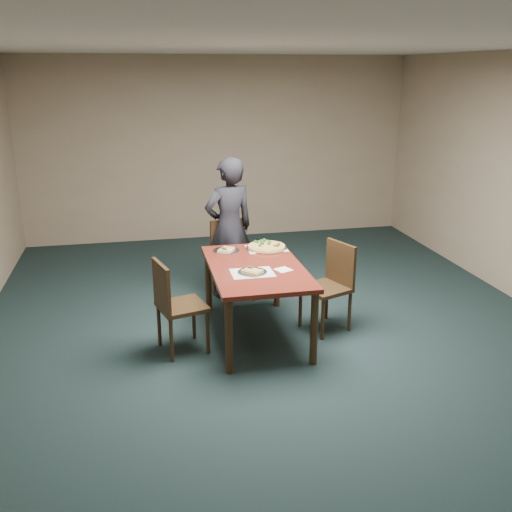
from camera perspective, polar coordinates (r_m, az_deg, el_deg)
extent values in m
plane|color=black|center=(5.65, 2.60, -9.05)|extent=(8.00, 8.00, 0.00)
plane|color=tan|center=(9.03, -3.77, 10.59)|extent=(6.00, 0.00, 6.00)
plane|color=white|center=(5.03, 3.08, 20.62)|extent=(8.00, 8.00, 0.00)
cube|color=#531710|center=(5.60, 0.00, -1.19)|extent=(0.90, 1.50, 0.04)
cylinder|color=black|center=(5.05, -2.72, -8.06)|extent=(0.07, 0.07, 0.70)
cylinder|color=black|center=(6.30, -4.79, -2.62)|extent=(0.07, 0.07, 0.70)
cylinder|color=black|center=(5.22, 5.83, -7.24)|extent=(0.07, 0.07, 0.70)
cylinder|color=black|center=(6.44, 2.11, -2.11)|extent=(0.07, 0.07, 0.70)
cube|color=black|center=(6.65, -2.27, -0.56)|extent=(0.49, 0.49, 0.04)
cylinder|color=black|center=(6.51, -3.15, -3.19)|extent=(0.04, 0.04, 0.43)
cylinder|color=black|center=(6.83, -4.20, -2.18)|extent=(0.04, 0.04, 0.43)
cylinder|color=black|center=(6.63, -0.23, -2.75)|extent=(0.04, 0.04, 0.43)
cylinder|color=black|center=(6.95, -1.40, -1.77)|extent=(0.04, 0.04, 0.43)
cube|color=black|center=(6.75, -2.88, 1.84)|extent=(0.42, 0.12, 0.44)
cube|color=black|center=(5.45, -7.40, -5.02)|extent=(0.51, 0.51, 0.04)
cylinder|color=black|center=(5.45, -4.85, -7.64)|extent=(0.04, 0.04, 0.43)
cylinder|color=black|center=(5.34, -8.46, -8.35)|extent=(0.04, 0.04, 0.43)
cylinder|color=black|center=(5.76, -6.23, -6.23)|extent=(0.04, 0.04, 0.43)
cylinder|color=black|center=(5.65, -9.66, -6.87)|extent=(0.04, 0.04, 0.43)
cube|color=black|center=(5.31, -9.43, -2.98)|extent=(0.14, 0.41, 0.44)
cube|color=black|center=(5.88, 6.97, -3.24)|extent=(0.55, 0.55, 0.04)
cylinder|color=black|center=(5.99, 4.45, -5.18)|extent=(0.04, 0.04, 0.43)
cylinder|color=black|center=(6.20, 7.08, -4.42)|extent=(0.04, 0.04, 0.43)
cylinder|color=black|center=(5.74, 6.68, -6.34)|extent=(0.04, 0.04, 0.43)
cylinder|color=black|center=(5.96, 9.34, -5.50)|extent=(0.04, 0.04, 0.43)
cube|color=black|center=(5.92, 8.46, -0.69)|extent=(0.19, 0.40, 0.44)
imported|color=black|center=(6.63, -2.70, 2.80)|extent=(0.69, 0.55, 1.66)
cube|color=white|center=(6.13, 1.05, 0.77)|extent=(0.42, 0.32, 0.00)
cube|color=white|center=(5.39, -0.37, -1.69)|extent=(0.40, 0.30, 0.00)
cylinder|color=silver|center=(6.13, 1.05, 0.83)|extent=(0.44, 0.44, 0.01)
cylinder|color=#DAA353|center=(6.12, 1.05, 0.97)|extent=(0.40, 0.40, 0.02)
cylinder|color=#E8D479|center=(6.12, 1.05, 1.10)|extent=(0.35, 0.35, 0.01)
sphere|color=#1B4716|center=(6.12, 0.67, 1.26)|extent=(0.04, 0.04, 0.04)
sphere|color=#1B4716|center=(6.06, 1.87, 1.05)|extent=(0.03, 0.03, 0.03)
sphere|color=#1B4716|center=(6.20, -0.07, 1.47)|extent=(0.03, 0.03, 0.03)
sphere|color=#1B4716|center=(6.23, 0.82, 1.57)|extent=(0.04, 0.04, 0.04)
sphere|color=#1B4716|center=(6.06, 0.40, 1.07)|extent=(0.03, 0.03, 0.03)
sphere|color=#1B4716|center=(6.12, 1.29, 1.26)|extent=(0.04, 0.04, 0.04)
sphere|color=#1B4716|center=(6.18, 0.17, 1.40)|extent=(0.03, 0.03, 0.03)
sphere|color=#1B4716|center=(6.10, 2.26, 1.18)|extent=(0.04, 0.04, 0.04)
sphere|color=#1B4716|center=(6.16, 0.62, 1.40)|extent=(0.04, 0.04, 0.04)
sphere|color=#1B4716|center=(6.06, 2.15, 1.05)|extent=(0.03, 0.03, 0.03)
sphere|color=#1B4716|center=(6.17, 1.34, 1.41)|extent=(0.04, 0.04, 0.04)
sphere|color=#1B4716|center=(6.24, 0.51, 1.56)|extent=(0.03, 0.03, 0.03)
cylinder|color=silver|center=(5.39, -0.37, -1.63)|extent=(0.28, 0.28, 0.01)
cube|color=#DAA353|center=(5.39, -0.37, -1.49)|extent=(0.21, 0.21, 0.02)
cube|color=#E8D479|center=(5.38, -0.37, -1.38)|extent=(0.17, 0.17, 0.01)
sphere|color=#1B4716|center=(5.41, -0.48, -1.17)|extent=(0.03, 0.03, 0.03)
sphere|color=#1B4716|center=(5.42, -0.74, -1.12)|extent=(0.03, 0.03, 0.03)
cylinder|color=silver|center=(6.05, -2.98, 0.55)|extent=(0.28, 0.28, 0.01)
cube|color=#DAA353|center=(6.04, -2.99, 0.66)|extent=(0.20, 0.21, 0.02)
cube|color=#E8D479|center=(6.04, -2.99, 0.76)|extent=(0.16, 0.17, 0.01)
sphere|color=#1B4716|center=(6.01, -3.29, 0.79)|extent=(0.03, 0.03, 0.03)
sphere|color=#1B4716|center=(5.99, -3.09, 0.72)|extent=(0.03, 0.03, 0.03)
cube|color=white|center=(5.47, 2.75, -1.39)|extent=(0.18, 0.18, 0.01)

